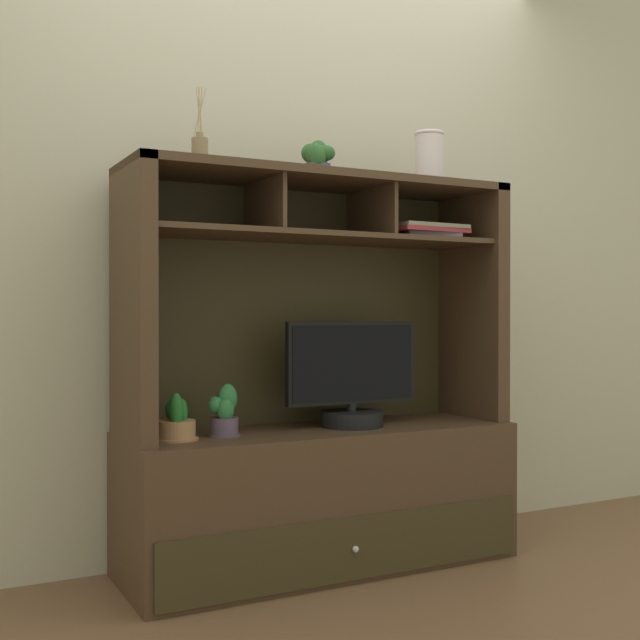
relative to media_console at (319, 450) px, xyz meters
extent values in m
cube|color=brown|center=(0.00, -0.01, -0.45)|extent=(6.00, 6.00, 0.02)
cube|color=beige|center=(0.00, 0.28, 0.96)|extent=(6.00, 0.02, 2.80)
cube|color=#463120|center=(0.00, -0.01, -0.18)|extent=(1.50, 0.51, 0.53)
cube|color=#372E19|center=(0.00, -0.27, -0.31)|extent=(1.44, 0.01, 0.23)
sphere|color=silver|center=(0.00, -0.28, -0.31)|extent=(0.02, 0.02, 0.02)
cube|color=#463120|center=(-0.72, -0.01, 0.57)|extent=(0.06, 0.42, 0.96)
cube|color=#463120|center=(0.72, -0.01, 0.57)|extent=(0.06, 0.42, 0.96)
cube|color=#372E19|center=(0.00, 0.19, 0.55)|extent=(1.44, 0.02, 0.93)
cube|color=#463120|center=(0.00, -0.01, 1.03)|extent=(1.50, 0.42, 0.03)
cube|color=#463120|center=(0.00, -0.01, 0.82)|extent=(1.38, 0.38, 0.02)
cube|color=#463120|center=(-0.23, -0.01, 0.92)|extent=(0.02, 0.36, 0.19)
cube|color=#463120|center=(0.23, -0.01, 0.92)|extent=(0.02, 0.36, 0.19)
cylinder|color=black|center=(0.12, -0.04, 0.12)|extent=(0.24, 0.24, 0.06)
cylinder|color=black|center=(0.12, -0.04, 0.16)|extent=(0.04, 0.04, 0.03)
cube|color=black|center=(0.12, -0.04, 0.34)|extent=(0.55, 0.03, 0.32)
cube|color=black|center=(0.12, -0.05, 0.34)|extent=(0.52, 0.00, 0.29)
cylinder|color=#56455A|center=(-0.40, -0.04, 0.12)|extent=(0.10, 0.10, 0.07)
cylinder|color=#56455A|center=(-0.40, -0.04, 0.09)|extent=(0.11, 0.11, 0.01)
ellipsoid|color=#2A723C|center=(-0.39, -0.04, 0.22)|extent=(0.07, 0.05, 0.10)
ellipsoid|color=#2A723C|center=(-0.41, -0.02, 0.20)|extent=(0.04, 0.06, 0.09)
ellipsoid|color=#2A723C|center=(-0.44, -0.05, 0.20)|extent=(0.06, 0.05, 0.06)
ellipsoid|color=#2A723C|center=(-0.41, -0.07, 0.18)|extent=(0.06, 0.05, 0.08)
cylinder|color=#A87950|center=(-0.58, -0.05, 0.12)|extent=(0.13, 0.13, 0.07)
cylinder|color=#A87950|center=(-0.58, -0.05, 0.09)|extent=(0.15, 0.15, 0.01)
ellipsoid|color=#1E6723|center=(-0.56, -0.05, 0.18)|extent=(0.04, 0.04, 0.10)
ellipsoid|color=#1E6723|center=(-0.59, -0.04, 0.19)|extent=(0.05, 0.08, 0.08)
ellipsoid|color=#1E6723|center=(-0.59, -0.08, 0.20)|extent=(0.05, 0.05, 0.12)
cube|color=slate|center=(0.45, -0.03, 0.84)|extent=(0.26, 0.26, 0.02)
cube|color=#9B3037|center=(0.44, -0.04, 0.86)|extent=(0.33, 0.28, 0.02)
cube|color=gray|center=(0.45, -0.03, 0.87)|extent=(0.31, 0.29, 0.02)
cylinder|color=#8B724F|center=(-0.49, -0.03, 1.10)|extent=(0.06, 0.06, 0.09)
cylinder|color=#8B724F|center=(-0.49, -0.03, 1.15)|extent=(0.03, 0.03, 0.02)
cylinder|color=tan|center=(-0.49, -0.03, 1.23)|extent=(0.00, 0.03, 0.18)
cylinder|color=tan|center=(-0.49, -0.03, 1.23)|extent=(0.04, 0.02, 0.18)
cylinder|color=tan|center=(-0.49, -0.03, 1.23)|extent=(0.01, 0.02, 0.18)
cylinder|color=tan|center=(-0.49, -0.03, 1.23)|extent=(0.02, 0.02, 0.18)
cylinder|color=tan|center=(-0.49, -0.04, 1.23)|extent=(0.02, 0.01, 0.18)
cylinder|color=#46464E|center=(0.00, 0.01, 1.07)|extent=(0.10, 0.10, 0.05)
cylinder|color=#46464E|center=(0.00, 0.01, 1.05)|extent=(0.12, 0.12, 0.01)
ellipsoid|color=#285827|center=(0.02, 0.02, 1.14)|extent=(0.05, 0.04, 0.07)
ellipsoid|color=#285827|center=(0.01, 0.02, 1.16)|extent=(0.06, 0.06, 0.07)
ellipsoid|color=#285827|center=(-0.01, 0.04, 1.14)|extent=(0.08, 0.06, 0.08)
ellipsoid|color=#285827|center=(-0.01, 0.01, 1.13)|extent=(0.08, 0.07, 0.09)
ellipsoid|color=#285827|center=(-0.01, -0.01, 1.12)|extent=(0.06, 0.07, 0.10)
ellipsoid|color=#285827|center=(0.02, -0.01, 1.14)|extent=(0.08, 0.05, 0.06)
cylinder|color=silver|center=(0.49, -0.03, 1.15)|extent=(0.12, 0.12, 0.20)
torus|color=silver|center=(0.49, -0.03, 1.26)|extent=(0.12, 0.12, 0.02)
camera|label=1|loc=(-1.43, -2.76, 0.53)|focal=45.47mm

